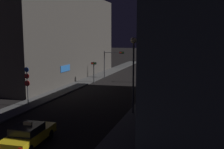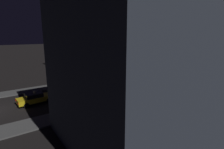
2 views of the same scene
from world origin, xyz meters
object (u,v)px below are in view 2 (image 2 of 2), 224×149
(taxi, at_px, (35,98))
(street_lamp_near_block, at_px, (114,64))
(traffic_light_left_kerb, at_px, (142,64))
(sign_pole_left, at_px, (77,70))
(street_lamp_far_block, at_px, (190,60))
(traffic_light_overhead, at_px, (163,58))

(taxi, height_order, street_lamp_near_block, street_lamp_near_block)
(traffic_light_left_kerb, xyz_separation_m, sign_pole_left, (-1.35, -15.01, 0.08))
(taxi, relative_size, street_lamp_near_block, 0.66)
(street_lamp_near_block, height_order, street_lamp_far_block, street_lamp_near_block)
(sign_pole_left, bearing_deg, traffic_light_overhead, 82.19)
(traffic_light_overhead, distance_m, street_lamp_near_block, 21.21)
(traffic_light_overhead, relative_size, street_lamp_far_block, 0.72)
(taxi, distance_m, traffic_light_overhead, 28.78)
(taxi, distance_m, sign_pole_left, 10.50)
(street_lamp_near_block, bearing_deg, sign_pole_left, -177.55)
(traffic_light_overhead, bearing_deg, street_lamp_far_block, -15.85)
(traffic_light_overhead, height_order, street_lamp_far_block, street_lamp_far_block)
(traffic_light_overhead, height_order, street_lamp_near_block, street_lamp_near_block)
(sign_pole_left, relative_size, street_lamp_far_block, 0.60)
(traffic_light_overhead, relative_size, street_lamp_near_block, 0.68)
(traffic_light_left_kerb, distance_m, sign_pole_left, 15.07)
(street_lamp_far_block, bearing_deg, sign_pole_left, -121.99)
(traffic_light_left_kerb, bearing_deg, traffic_light_overhead, 74.43)
(traffic_light_overhead, relative_size, sign_pole_left, 1.20)
(taxi, xyz_separation_m, street_lamp_near_block, (4.91, 8.96, 4.29))
(taxi, xyz_separation_m, sign_pole_left, (-5.94, 8.49, 1.72))
(sign_pole_left, bearing_deg, street_lamp_near_block, 2.45)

